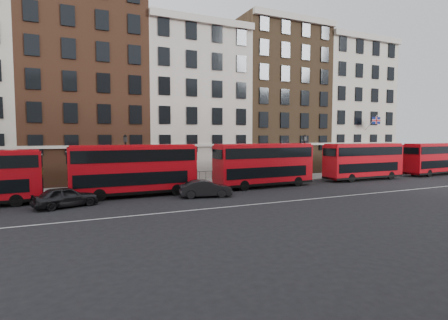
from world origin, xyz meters
name	(u,v)px	position (x,y,z in m)	size (l,w,h in m)	color
ground	(261,198)	(0.00, 0.00, 0.00)	(120.00, 120.00, 0.00)	black
pavement	(213,183)	(0.00, 10.50, 0.07)	(80.00, 5.00, 0.15)	gray
kerb	(222,185)	(0.00, 8.00, 0.08)	(80.00, 0.30, 0.16)	gray
road_centre_line	(274,203)	(0.00, -2.00, 0.01)	(70.00, 0.12, 0.01)	white
building_terrace	(188,98)	(-0.31, 17.88, 10.24)	(64.00, 11.95, 22.00)	#B6B19D
bus_b	(134,169)	(-9.59, 5.58, 2.43)	(10.83, 2.71, 4.54)	red
bus_c	(264,164)	(3.64, 5.58, 2.42)	(10.85, 3.00, 4.52)	red
bus_d	(363,160)	(17.50, 5.58, 2.36)	(10.50, 2.62, 4.40)	red
bus_e	(434,158)	(30.50, 5.58, 2.31)	(10.39, 3.09, 4.31)	red
car_rear	(66,197)	(-15.11, 2.99, 0.78)	(1.84, 4.58, 1.56)	black
car_front	(205,189)	(-4.03, 2.63, 0.74)	(1.58, 4.52, 1.49)	black
lamp_post_left	(126,159)	(-9.72, 9.20, 3.08)	(0.44, 0.44, 5.33)	black
lamp_post_right	(304,154)	(11.57, 9.18, 3.08)	(0.44, 0.44, 5.33)	black
traffic_light	(392,157)	(25.33, 8.10, 2.45)	(0.25, 0.45, 3.27)	black
iron_railings	(206,175)	(0.00, 12.70, 0.65)	(6.60, 0.06, 1.00)	black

